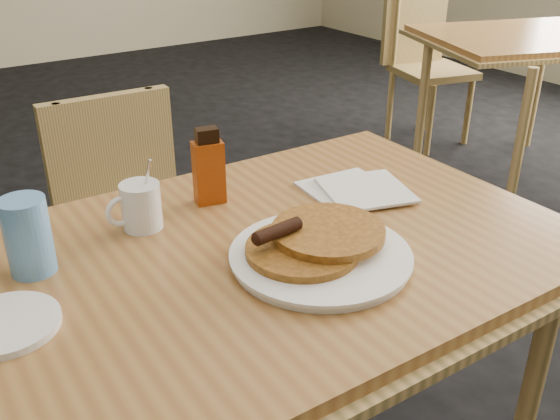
% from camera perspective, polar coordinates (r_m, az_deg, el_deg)
% --- Properties ---
extents(main_table, '(1.19, 0.82, 0.75)m').
position_cam_1_polar(main_table, '(1.16, -1.45, -5.13)').
color(main_table, olive).
rests_on(main_table, floor).
extents(neighbor_table, '(1.33, 1.11, 0.75)m').
position_cam_1_polar(neighbor_table, '(3.29, 22.87, 13.93)').
color(neighbor_table, olive).
rests_on(neighbor_table, floor).
extents(chair_main_far, '(0.39, 0.39, 0.83)m').
position_cam_1_polar(chair_main_far, '(1.87, -13.63, -0.44)').
color(chair_main_far, tan).
rests_on(chair_main_far, floor).
extents(chair_neighbor_far, '(0.48, 0.49, 0.87)m').
position_cam_1_polar(chair_neighbor_far, '(3.80, 12.99, 13.92)').
color(chair_neighbor_far, tan).
rests_on(chair_neighbor_far, floor).
extents(pancake_plate, '(0.32, 0.32, 0.07)m').
position_cam_1_polar(pancake_plate, '(1.09, 3.52, -3.71)').
color(pancake_plate, white).
rests_on(pancake_plate, main_table).
extents(coffee_mug, '(0.11, 0.08, 0.14)m').
position_cam_1_polar(coffee_mug, '(1.21, -12.69, 0.41)').
color(coffee_mug, white).
rests_on(coffee_mug, main_table).
extents(syrup_bottle, '(0.07, 0.05, 0.16)m').
position_cam_1_polar(syrup_bottle, '(1.28, -6.54, 3.77)').
color(syrup_bottle, maroon).
rests_on(syrup_bottle, main_table).
extents(napkin_stack, '(0.23, 0.24, 0.01)m').
position_cam_1_polar(napkin_stack, '(1.35, 7.04, 1.84)').
color(napkin_stack, silver).
rests_on(napkin_stack, main_table).
extents(blue_tumbler, '(0.09, 0.09, 0.13)m').
position_cam_1_polar(blue_tumbler, '(1.12, -22.06, -2.23)').
color(blue_tumbler, '#5993D2').
rests_on(blue_tumbler, main_table).
extents(side_saucer, '(0.19, 0.19, 0.01)m').
position_cam_1_polar(side_saucer, '(1.02, -23.79, -9.56)').
color(side_saucer, white).
rests_on(side_saucer, main_table).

